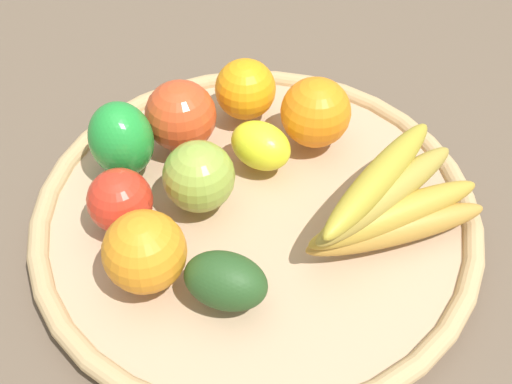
{
  "coord_description": "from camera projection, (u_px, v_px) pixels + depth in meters",
  "views": [
    {
      "loc": [
        0.12,
        0.42,
        0.54
      ],
      "look_at": [
        0.0,
        0.0,
        0.05
      ],
      "focal_mm": 45.17,
      "sensor_mm": 36.0,
      "label": 1
    }
  ],
  "objects": [
    {
      "name": "orange_1",
      "position": [
        316.0,
        112.0,
        0.71
      ],
      "size": [
        0.1,
        0.1,
        0.08
      ],
      "primitive_type": "sphere",
      "rotation": [
        0.0,
        0.0,
        3.51
      ],
      "color": "orange",
      "rests_on": "basket"
    },
    {
      "name": "apple_0",
      "position": [
        120.0,
        201.0,
        0.63
      ],
      "size": [
        0.07,
        0.07,
        0.06
      ],
      "primitive_type": "sphere",
      "rotation": [
        0.0,
        0.0,
        3.03
      ],
      "color": "red",
      "rests_on": "basket"
    },
    {
      "name": "bell_pepper",
      "position": [
        121.0,
        139.0,
        0.68
      ],
      "size": [
        0.09,
        0.09,
        0.08
      ],
      "primitive_type": "ellipsoid",
      "rotation": [
        0.0,
        0.0,
        1.86
      ],
      "color": "green",
      "rests_on": "basket"
    },
    {
      "name": "banana_bunch",
      "position": [
        389.0,
        204.0,
        0.62
      ],
      "size": [
        0.19,
        0.14,
        0.07
      ],
      "color": "#BA8635",
      "rests_on": "basket"
    },
    {
      "name": "basket",
      "position": [
        256.0,
        215.0,
        0.68
      ],
      "size": [
        0.47,
        0.47,
        0.03
      ],
      "color": "tan",
      "rests_on": "ground_plane"
    },
    {
      "name": "orange_0",
      "position": [
        145.0,
        252.0,
        0.58
      ],
      "size": [
        0.08,
        0.08,
        0.08
      ],
      "primitive_type": "sphere",
      "rotation": [
        0.0,
        0.0,
        0.02
      ],
      "color": "orange",
      "rests_on": "basket"
    },
    {
      "name": "ground_plane",
      "position": [
        256.0,
        225.0,
        0.69
      ],
      "size": [
        2.4,
        2.4,
        0.0
      ],
      "primitive_type": "plane",
      "color": "brown",
      "rests_on": "ground"
    },
    {
      "name": "lemon_0",
      "position": [
        261.0,
        146.0,
        0.69
      ],
      "size": [
        0.08,
        0.09,
        0.05
      ],
      "primitive_type": "ellipsoid",
      "rotation": [
        0.0,
        0.0,
        2.28
      ],
      "color": "yellow",
      "rests_on": "basket"
    },
    {
      "name": "orange_2",
      "position": [
        245.0,
        89.0,
        0.74
      ],
      "size": [
        0.1,
        0.1,
        0.07
      ],
      "primitive_type": "sphere",
      "rotation": [
        0.0,
        0.0,
        0.56
      ],
      "color": "orange",
      "rests_on": "basket"
    },
    {
      "name": "apple_1",
      "position": [
        199.0,
        176.0,
        0.65
      ],
      "size": [
        0.1,
        0.1,
        0.07
      ],
      "primitive_type": "sphere",
      "rotation": [
        0.0,
        0.0,
        5.24
      ],
      "color": "#8EA63E",
      "rests_on": "basket"
    },
    {
      "name": "apple_2",
      "position": [
        181.0,
        116.0,
        0.7
      ],
      "size": [
        0.1,
        0.1,
        0.08
      ],
      "primitive_type": "sphere",
      "rotation": [
        0.0,
        0.0,
        6.0
      ],
      "color": "#D14521",
      "rests_on": "basket"
    },
    {
      "name": "avocado",
      "position": [
        226.0,
        281.0,
        0.57
      ],
      "size": [
        0.09,
        0.09,
        0.05
      ],
      "primitive_type": "ellipsoid",
      "rotation": [
        0.0,
        0.0,
        2.56
      ],
      "color": "#264A20",
      "rests_on": "basket"
    }
  ]
}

